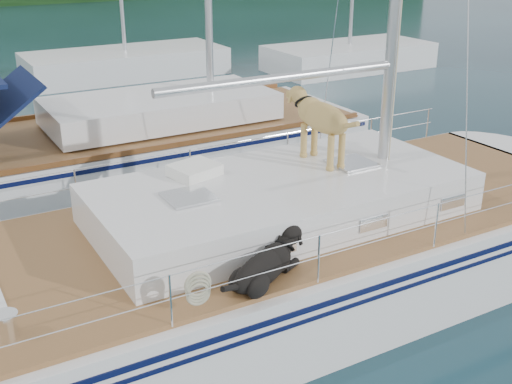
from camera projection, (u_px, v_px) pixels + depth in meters
ground at (233, 307)px, 9.13m from camera, size 120.00×120.00×0.00m
main_sailboat at (238, 263)px, 8.92m from camera, size 12.00×3.86×14.01m
neighbor_sailboat at (115, 152)px, 13.58m from camera, size 11.00×3.50×13.30m
bg_boat_center at (126, 64)px, 23.67m from camera, size 7.20×3.00×11.65m
bg_boat_east at (349, 57)px, 24.94m from camera, size 6.40×3.00×11.65m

